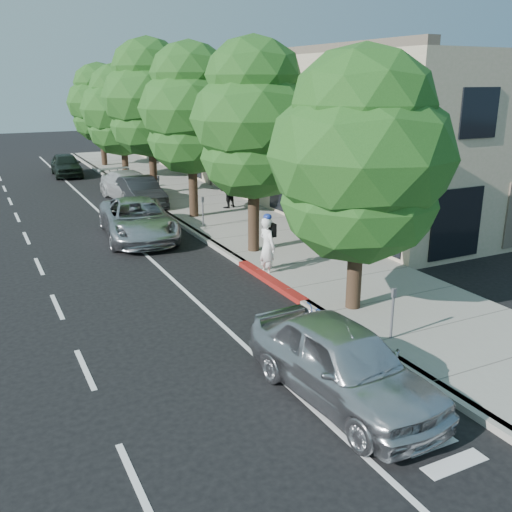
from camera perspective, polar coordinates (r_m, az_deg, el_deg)
ground at (r=16.83m, az=3.11°, el=-3.78°), size 120.00×120.00×0.00m
sidewalk at (r=24.60m, az=-1.49°, el=3.23°), size 4.60×56.00×0.15m
curb at (r=23.74m, az=-6.51°, el=2.61°), size 0.30×56.00×0.15m
curb_red_segment at (r=17.62m, az=1.50°, el=-2.51°), size 0.32×4.00×0.15m
storefront_building at (r=36.19m, az=2.24°, el=13.23°), size 10.00×36.00×7.00m
street_tree_0 at (r=14.66m, az=10.42°, el=9.56°), size 4.78×4.78×6.91m
street_tree_1 at (r=19.71m, az=-0.26°, el=13.28°), size 4.31×4.31×7.47m
street_tree_2 at (r=25.20m, az=-6.55°, el=14.26°), size 4.47×4.47×7.64m
street_tree_3 at (r=30.88m, az=-10.61°, el=15.14°), size 4.91×4.91×8.15m
street_tree_4 at (r=36.70m, az=-13.30°, el=13.99°), size 4.97×4.97×7.08m
street_tree_5 at (r=42.54m, az=-15.34°, el=14.48°), size 4.55×4.55×7.20m
cyclist at (r=18.06m, az=1.14°, el=0.93°), size 0.54×0.75×1.91m
bicycle at (r=13.59m, az=4.10°, el=-7.06°), size 1.71×0.60×0.89m
silver_suv at (r=22.94m, az=-11.73°, el=3.62°), size 3.15×5.78×1.54m
dark_sedan at (r=28.76m, az=-11.50°, el=6.27°), size 1.60×4.41×1.44m
white_pickup at (r=30.53m, az=-12.46°, el=6.84°), size 2.64×5.20×1.45m
dark_suv_far at (r=39.44m, az=-18.46°, el=8.65°), size 1.89×4.33×1.45m
near_car_a at (r=11.34m, az=8.67°, el=-10.51°), size 2.23×4.76×1.58m
pedestrian at (r=27.30m, az=-2.93°, el=6.60°), size 1.02×0.93×1.69m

